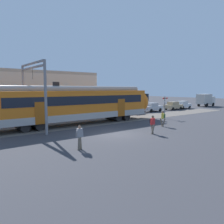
{
  "coord_description": "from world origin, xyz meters",
  "views": [
    {
      "loc": [
        -12.06,
        -14.84,
        4.02
      ],
      "look_at": [
        1.88,
        3.05,
        1.6
      ],
      "focal_mm": 35.0,
      "sensor_mm": 36.0,
      "label": 1
    }
  ],
  "objects_px": {
    "crossing_signal": "(165,104)",
    "pedestrian_red": "(152,123)",
    "parked_car_grey": "(133,109)",
    "parked_car_tan": "(173,106)",
    "box_truck": "(206,100)",
    "pedestrian_yellow": "(163,117)",
    "pedestrian_grey": "(80,135)",
    "parked_car_silver": "(152,107)",
    "parked_car_white": "(183,105)"
  },
  "relations": [
    {
      "from": "parked_car_grey",
      "to": "crossing_signal",
      "type": "height_order",
      "value": "crossing_signal"
    },
    {
      "from": "parked_car_grey",
      "to": "parked_car_silver",
      "type": "height_order",
      "value": "same"
    },
    {
      "from": "box_truck",
      "to": "parked_car_tan",
      "type": "bearing_deg",
      "value": -178.02
    },
    {
      "from": "pedestrian_red",
      "to": "parked_car_grey",
      "type": "relative_size",
      "value": 0.42
    },
    {
      "from": "parked_car_tan",
      "to": "box_truck",
      "type": "height_order",
      "value": "box_truck"
    },
    {
      "from": "pedestrian_red",
      "to": "crossing_signal",
      "type": "xyz_separation_m",
      "value": [
        9.02,
        5.87,
        1.02
      ]
    },
    {
      "from": "pedestrian_yellow",
      "to": "parked_car_grey",
      "type": "xyz_separation_m",
      "value": [
        5.88,
        10.87,
        -0.21
      ]
    },
    {
      "from": "pedestrian_grey",
      "to": "pedestrian_yellow",
      "type": "xyz_separation_m",
      "value": [
        11.46,
        2.39,
        0.0
      ]
    },
    {
      "from": "pedestrian_red",
      "to": "parked_car_silver",
      "type": "bearing_deg",
      "value": 41.76
    },
    {
      "from": "pedestrian_yellow",
      "to": "box_truck",
      "type": "xyz_separation_m",
      "value": [
        29.22,
        11.39,
        0.58
      ]
    },
    {
      "from": "parked_car_tan",
      "to": "pedestrian_grey",
      "type": "bearing_deg",
      "value": -154.6
    },
    {
      "from": "parked_car_grey",
      "to": "parked_car_silver",
      "type": "distance_m",
      "value": 4.92
    },
    {
      "from": "pedestrian_yellow",
      "to": "parked_car_grey",
      "type": "relative_size",
      "value": 0.42
    },
    {
      "from": "pedestrian_red",
      "to": "pedestrian_yellow",
      "type": "xyz_separation_m",
      "value": [
        3.82,
        1.93,
        0.0
      ]
    },
    {
      "from": "parked_car_silver",
      "to": "parked_car_tan",
      "type": "height_order",
      "value": "same"
    },
    {
      "from": "parked_car_silver",
      "to": "box_truck",
      "type": "xyz_separation_m",
      "value": [
        18.43,
        0.28,
        0.79
      ]
    },
    {
      "from": "pedestrian_red",
      "to": "crossing_signal",
      "type": "relative_size",
      "value": 0.56
    },
    {
      "from": "parked_car_white",
      "to": "crossing_signal",
      "type": "distance_m",
      "value": 16.83
    },
    {
      "from": "pedestrian_yellow",
      "to": "parked_car_grey",
      "type": "distance_m",
      "value": 12.36
    },
    {
      "from": "pedestrian_red",
      "to": "parked_car_white",
      "type": "relative_size",
      "value": 0.41
    },
    {
      "from": "pedestrian_yellow",
      "to": "crossing_signal",
      "type": "bearing_deg",
      "value": 37.12
    },
    {
      "from": "parked_car_white",
      "to": "crossing_signal",
      "type": "height_order",
      "value": "crossing_signal"
    },
    {
      "from": "parked_car_grey",
      "to": "parked_car_tan",
      "type": "distance_m",
      "value": 10.78
    },
    {
      "from": "parked_car_tan",
      "to": "parked_car_white",
      "type": "distance_m",
      "value": 3.65
    },
    {
      "from": "parked_car_grey",
      "to": "parked_car_silver",
      "type": "relative_size",
      "value": 0.99
    },
    {
      "from": "pedestrian_red",
      "to": "parked_car_tan",
      "type": "xyz_separation_m",
      "value": [
        20.47,
        12.89,
        -0.21
      ]
    },
    {
      "from": "box_truck",
      "to": "pedestrian_red",
      "type": "bearing_deg",
      "value": -158.04
    },
    {
      "from": "pedestrian_grey",
      "to": "box_truck",
      "type": "bearing_deg",
      "value": 18.72
    },
    {
      "from": "box_truck",
      "to": "crossing_signal",
      "type": "height_order",
      "value": "crossing_signal"
    },
    {
      "from": "parked_car_grey",
      "to": "parked_car_silver",
      "type": "xyz_separation_m",
      "value": [
        4.92,
        0.25,
        0.0
      ]
    },
    {
      "from": "pedestrian_grey",
      "to": "crossing_signal",
      "type": "distance_m",
      "value": 17.85
    },
    {
      "from": "pedestrian_grey",
      "to": "box_truck",
      "type": "relative_size",
      "value": 0.32
    },
    {
      "from": "pedestrian_grey",
      "to": "pedestrian_red",
      "type": "distance_m",
      "value": 7.65
    },
    {
      "from": "crossing_signal",
      "to": "pedestrian_red",
      "type": "bearing_deg",
      "value": -146.96
    },
    {
      "from": "parked_car_grey",
      "to": "box_truck",
      "type": "xyz_separation_m",
      "value": [
        23.34,
        0.53,
        0.79
      ]
    },
    {
      "from": "pedestrian_yellow",
      "to": "parked_car_white",
      "type": "bearing_deg",
      "value": 29.14
    },
    {
      "from": "parked_car_grey",
      "to": "parked_car_tan",
      "type": "bearing_deg",
      "value": 0.48
    },
    {
      "from": "parked_car_tan",
      "to": "pedestrian_yellow",
      "type": "bearing_deg",
      "value": -146.66
    },
    {
      "from": "parked_car_grey",
      "to": "parked_car_silver",
      "type": "bearing_deg",
      "value": 2.91
    },
    {
      "from": "parked_car_silver",
      "to": "pedestrian_yellow",
      "type": "bearing_deg",
      "value": -134.15
    },
    {
      "from": "parked_car_silver",
      "to": "parked_car_tan",
      "type": "relative_size",
      "value": 1.01
    },
    {
      "from": "parked_car_grey",
      "to": "box_truck",
      "type": "relative_size",
      "value": 0.76
    },
    {
      "from": "parked_car_grey",
      "to": "parked_car_tan",
      "type": "height_order",
      "value": "same"
    },
    {
      "from": "pedestrian_grey",
      "to": "parked_car_grey",
      "type": "xyz_separation_m",
      "value": [
        17.34,
        13.26,
        -0.21
      ]
    },
    {
      "from": "parked_car_silver",
      "to": "box_truck",
      "type": "distance_m",
      "value": 18.45
    },
    {
      "from": "pedestrian_yellow",
      "to": "pedestrian_red",
      "type": "bearing_deg",
      "value": -153.2
    },
    {
      "from": "pedestrian_grey",
      "to": "parked_car_tan",
      "type": "relative_size",
      "value": 0.41
    },
    {
      "from": "pedestrian_grey",
      "to": "pedestrian_red",
      "type": "height_order",
      "value": "same"
    },
    {
      "from": "parked_car_grey",
      "to": "parked_car_tan",
      "type": "xyz_separation_m",
      "value": [
        10.78,
        0.09,
        0.0
      ]
    },
    {
      "from": "pedestrian_grey",
      "to": "parked_car_silver",
      "type": "bearing_deg",
      "value": 31.26
    }
  ]
}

